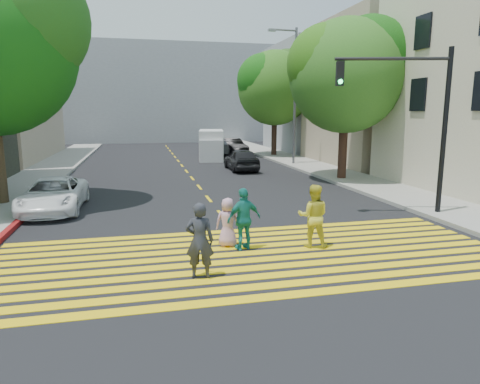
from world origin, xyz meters
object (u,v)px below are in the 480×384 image
object	(u,v)px
traffic_signal	(415,109)
tree_right_near	(348,70)
pedestrian_extra	(244,219)
tree_right_far	(276,84)
white_van	(211,146)
white_sedan	(54,195)
silver_car	(217,147)
dark_car_parked	(232,147)
dark_car_near	(241,159)
pedestrian_man	(200,241)
pedestrian_child	(228,222)
pedestrian_woman	(313,216)

from	to	relation	value
traffic_signal	tree_right_near	bearing A→B (deg)	94.43
tree_right_near	traffic_signal	world-z (taller)	tree_right_near
tree_right_near	pedestrian_extra	bearing A→B (deg)	-127.97
tree_right_far	white_van	xyz separation A→B (m)	(-5.60, -1.06, -4.88)
pedestrian_extra	white_sedan	bearing A→B (deg)	-61.03
pedestrian_extra	silver_car	world-z (taller)	pedestrian_extra
dark_car_parked	white_van	size ratio (longest dim) A/B	0.86
dark_car_near	pedestrian_man	bearing A→B (deg)	74.25
pedestrian_child	white_van	size ratio (longest dim) A/B	0.27
tree_right_far	pedestrian_extra	world-z (taller)	tree_right_far
pedestrian_man	dark_car_near	bearing A→B (deg)	-93.72
pedestrian_man	dark_car_near	xyz separation A→B (m)	(5.09, 17.45, -0.16)
tree_right_near	tree_right_far	bearing A→B (deg)	88.88
pedestrian_man	traffic_signal	xyz separation A→B (m)	(8.17, 4.19, 2.94)
pedestrian_man	white_van	distance (m)	24.71
pedestrian_child	silver_car	bearing A→B (deg)	-84.88
tree_right_near	white_sedan	distance (m)	15.66
tree_right_far	pedestrian_extra	size ratio (longest dim) A/B	5.18
pedestrian_child	pedestrian_extra	size ratio (longest dim) A/B	0.81
tree_right_far	pedestrian_woman	world-z (taller)	tree_right_far
white_van	tree_right_near	bearing A→B (deg)	-56.86
pedestrian_woman	dark_car_near	size ratio (longest dim) A/B	0.42
tree_right_near	white_van	world-z (taller)	tree_right_near
white_sedan	traffic_signal	world-z (taller)	traffic_signal
pedestrian_extra	white_sedan	distance (m)	8.54
tree_right_far	traffic_signal	size ratio (longest dim) A/B	1.50
pedestrian_child	white_van	distance (m)	22.44
tree_right_far	dark_car_parked	distance (m)	6.53
pedestrian_woman	pedestrian_child	distance (m)	2.38
white_van	traffic_signal	world-z (taller)	traffic_signal
pedestrian_child	white_sedan	distance (m)	8.02
pedestrian_child	dark_car_near	bearing A→B (deg)	-90.09
dark_car_near	traffic_signal	world-z (taller)	traffic_signal
pedestrian_man	pedestrian_woman	bearing A→B (deg)	-142.93
tree_right_near	pedestrian_child	xyz separation A→B (m)	(-8.54, -10.10, -5.20)
pedestrian_extra	dark_car_near	xyz separation A→B (m)	(3.64, 15.69, -0.14)
tree_right_far	silver_car	world-z (taller)	tree_right_far
pedestrian_child	silver_car	distance (m)	26.14
dark_car_near	silver_car	world-z (taller)	dark_car_near
white_sedan	dark_car_near	bearing A→B (deg)	45.57
pedestrian_man	pedestrian_extra	bearing A→B (deg)	-116.88
pedestrian_child	white_van	bearing A→B (deg)	-83.60
pedestrian_man	white_sedan	bearing A→B (deg)	-47.84
pedestrian_woman	dark_car_near	distance (m)	16.01
tree_right_near	dark_car_parked	world-z (taller)	tree_right_near
pedestrian_man	dark_car_near	world-z (taller)	pedestrian_man
pedestrian_woman	dark_car_near	bearing A→B (deg)	-75.23
tree_right_far	pedestrian_child	xyz separation A→B (m)	(-8.79, -23.27, -5.28)
pedestrian_extra	dark_car_near	world-z (taller)	pedestrian_extra
silver_car	dark_car_parked	xyz separation A→B (m)	(1.25, -0.35, 0.01)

